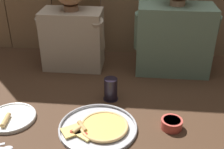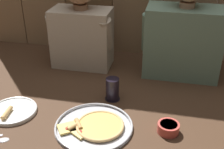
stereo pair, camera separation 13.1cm
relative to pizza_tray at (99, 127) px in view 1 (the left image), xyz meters
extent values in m
plane|color=#422B1C|center=(0.06, 0.07, -0.01)|extent=(3.20, 3.20, 0.00)
cylinder|color=#B2B2B7|center=(-0.01, 0.00, -0.01)|extent=(0.34, 0.34, 0.01)
torus|color=#B2B2B7|center=(-0.01, 0.00, 0.00)|extent=(0.34, 0.34, 0.01)
cylinder|color=#B23823|center=(0.02, 0.00, 0.00)|extent=(0.20, 0.20, 0.00)
cylinder|color=#EABC56|center=(0.02, 0.00, 0.00)|extent=(0.19, 0.19, 0.01)
torus|color=tan|center=(0.02, 0.00, 0.00)|extent=(0.21, 0.21, 0.01)
cube|color=#F4D170|center=(-0.05, -0.05, 0.00)|extent=(0.10, 0.09, 0.01)
cylinder|color=tan|center=(-0.09, -0.03, 0.01)|extent=(0.04, 0.05, 0.02)
cylinder|color=#A3281E|center=(-0.05, -0.06, 0.01)|extent=(0.02, 0.02, 0.00)
cube|color=#EFC660|center=(-0.11, -0.04, 0.00)|extent=(0.11, 0.11, 0.01)
cylinder|color=tan|center=(-0.07, -0.01, 0.01)|extent=(0.06, 0.07, 0.02)
cylinder|color=#A3281E|center=(-0.11, -0.05, 0.01)|extent=(0.02, 0.02, 0.00)
cylinder|color=white|center=(-0.41, 0.03, 0.00)|extent=(0.22, 0.22, 0.01)
torus|color=white|center=(-0.41, 0.03, 0.00)|extent=(0.22, 0.22, 0.01)
cylinder|color=tan|center=(-0.41, -0.01, 0.01)|extent=(0.03, 0.09, 0.02)
cylinder|color=black|center=(0.03, 0.24, -0.01)|extent=(0.08, 0.08, 0.01)
cylinder|color=black|center=(0.03, 0.24, 0.05)|extent=(0.07, 0.07, 0.11)
cylinder|color=#CC4C42|center=(0.31, 0.04, 0.01)|extent=(0.09, 0.09, 0.04)
cylinder|color=#B23823|center=(0.31, 0.04, 0.02)|extent=(0.07, 0.07, 0.02)
cube|color=silver|center=(-0.37, -0.16, -0.01)|extent=(0.06, 0.02, 0.00)
ellipsoid|color=silver|center=(-0.35, -0.16, -0.01)|extent=(0.05, 0.05, 0.01)
cube|color=#B2A38E|center=(-0.23, 0.59, 0.16)|extent=(0.35, 0.20, 0.35)
cylinder|color=#9E7051|center=(-0.23, 0.59, 0.35)|extent=(0.08, 0.08, 0.03)
cylinder|color=#B2A38E|center=(-0.38, 0.55, 0.22)|extent=(0.08, 0.12, 0.20)
cylinder|color=#B2A38E|center=(-0.08, 0.55, 0.22)|extent=(0.08, 0.13, 0.21)
cube|color=slate|center=(0.35, 0.59, 0.19)|extent=(0.41, 0.21, 0.39)
cylinder|color=tan|center=(0.35, 0.59, 0.40)|extent=(0.08, 0.08, 0.03)
cylinder|color=slate|center=(0.16, 0.55, 0.25)|extent=(0.08, 0.11, 0.23)
cylinder|color=slate|center=(0.54, 0.55, 0.25)|extent=(0.08, 0.14, 0.23)
camera|label=1|loc=(0.15, -0.98, 0.80)|focal=46.51mm
camera|label=2|loc=(0.28, -0.96, 0.80)|focal=46.51mm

